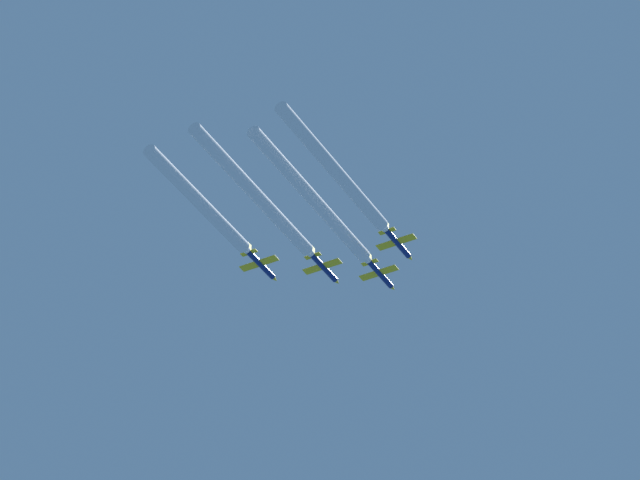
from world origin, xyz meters
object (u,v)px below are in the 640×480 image
object	(u,v)px
jet_lead	(381,274)
jet_outer_left	(261,265)
jet_right_wingman	(398,244)
jet_left_wingman	(324,268)

from	to	relation	value
jet_lead	jet_outer_left	bearing A→B (deg)	-136.74
jet_lead	jet_right_wingman	bearing A→B (deg)	-46.19
jet_left_wingman	jet_right_wingman	world-z (taller)	jet_left_wingman
jet_outer_left	jet_left_wingman	bearing A→B (deg)	42.08
jet_lead	jet_right_wingman	size ratio (longest dim) A/B	1.00
jet_left_wingman	jet_outer_left	distance (m)	13.35
jet_left_wingman	jet_right_wingman	size ratio (longest dim) A/B	1.00
jet_lead	jet_left_wingman	distance (m)	12.22
jet_lead	jet_left_wingman	bearing A→B (deg)	-135.44
jet_left_wingman	jet_outer_left	world-z (taller)	jet_left_wingman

